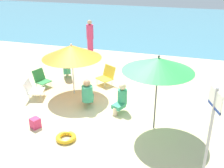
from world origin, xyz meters
TOP-DOWN VIEW (x-y plane):
  - ground_plane at (0.00, 0.00)m, footprint 40.00×40.00m
  - sea_water at (0.00, 14.15)m, footprint 40.00×16.00m
  - umbrella_orange at (-1.37, 1.03)m, footprint 1.93×1.93m
  - umbrella_green at (1.57, -0.32)m, footprint 1.79×1.79m
  - beach_chair_a at (-2.73, 1.22)m, footprint 0.63×0.60m
  - beach_chair_b at (-0.54, 2.11)m, footprint 0.74×0.73m
  - beach_chair_c at (-2.53, 0.35)m, footprint 0.69×0.68m
  - person_a at (-2.19, 2.22)m, footprint 0.43×0.52m
  - person_b at (-0.55, 0.22)m, footprint 0.43×0.56m
  - person_c at (-2.31, 5.06)m, footprint 0.33×0.33m
  - person_d at (0.49, 0.30)m, footprint 0.41×0.53m
  - warning_sign at (2.83, -1.78)m, footprint 0.21×0.51m
  - swim_ring at (-0.47, -1.49)m, footprint 0.51×0.51m
  - beach_bag at (-1.50, -1.22)m, footprint 0.31×0.31m

SIDE VIEW (x-z plane):
  - ground_plane at x=0.00m, z-range 0.00..0.00m
  - sea_water at x=0.00m, z-range 0.00..0.01m
  - swim_ring at x=-0.47m, z-range 0.00..0.12m
  - beach_bag at x=-1.50m, z-range 0.00..0.28m
  - beach_chair_a at x=-2.73m, z-range 0.00..0.63m
  - beach_chair_c at x=-2.53m, z-range 0.01..0.62m
  - beach_chair_b at x=-0.54m, z-range 0.01..0.69m
  - person_a at x=-2.19m, z-range -0.01..0.91m
  - person_d at x=0.49m, z-range 0.00..0.91m
  - person_b at x=-0.55m, z-range 0.00..0.96m
  - person_c at x=-2.31m, z-range 0.01..1.72m
  - warning_sign at x=2.83m, z-range 0.33..2.34m
  - umbrella_orange at x=-1.37m, z-range 0.61..2.37m
  - umbrella_green at x=1.57m, z-range 0.80..2.86m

